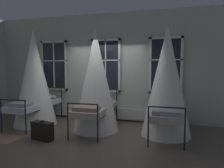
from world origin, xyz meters
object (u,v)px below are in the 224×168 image
Objects in this scene: cot_third at (167,82)px; suitcase_dark at (42,131)px; cot_first at (35,80)px; cot_second at (96,82)px.

cot_third is 3.32m from suitcase_dark.
suitcase_dark is at bearing -139.16° from cot_first.
suitcase_dark is (-2.90, -1.16, -1.15)m from cot_third.
cot_first reaches higher than cot_third.
cot_third is (1.90, 0.07, 0.03)m from cot_second.
cot_second reaches higher than suitcase_dark.
cot_second is at bearing -92.11° from cot_first.
suitcase_dark is (-0.99, -1.09, -1.12)m from cot_second.
cot_first is 4.90× the size of suitcase_dark.
cot_third is at bearing 31.92° from suitcase_dark.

